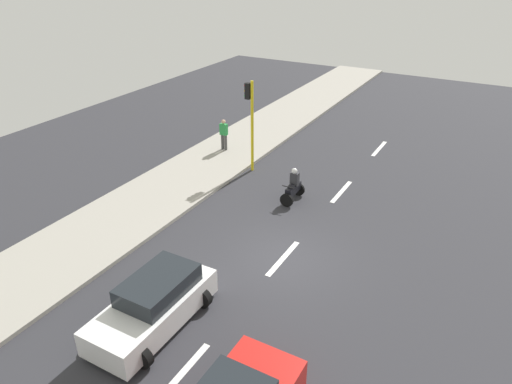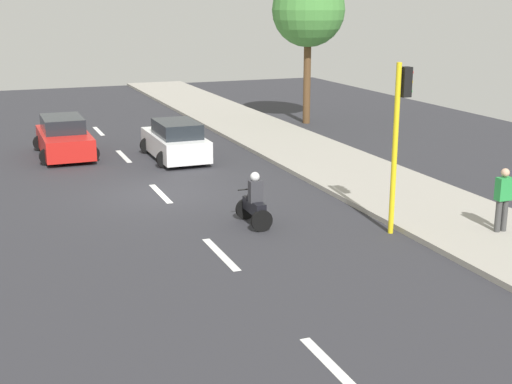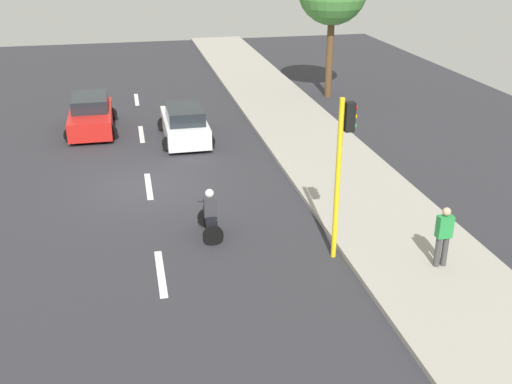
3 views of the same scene
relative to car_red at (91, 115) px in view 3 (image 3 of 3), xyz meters
name	(u,v)px [view 3 (image 3 of 3)]	position (x,y,z in m)	size (l,w,h in m)	color
ground_plane	(149,188)	(2.13, -7.05, -0.76)	(40.00, 60.00, 0.10)	#2D2D33
sidewalk	(337,169)	(9.13, -7.05, -0.64)	(4.00, 60.00, 0.15)	#9E998E
lane_stripe_north	(161,273)	(2.13, -13.05, -0.71)	(0.20, 2.40, 0.01)	white
lane_stripe_mid	(149,186)	(2.13, -7.05, -0.71)	(0.20, 2.40, 0.01)	white
lane_stripe_south	(141,134)	(2.13, -1.05, -0.71)	(0.20, 2.40, 0.01)	white
lane_stripe_far_south	(137,100)	(2.13, 4.95, -0.71)	(0.20, 2.40, 0.01)	white
car_red	(91,115)	(0.00, 0.00, 0.00)	(2.24, 4.30, 1.52)	red
car_white	(185,124)	(3.95, -2.24, 0.00)	(2.16, 4.17, 1.52)	white
motorcycle	(210,216)	(3.72, -11.21, -0.07)	(0.60, 1.30, 1.53)	black
pedestrian_near_signal	(443,235)	(9.38, -14.46, 0.35)	(0.40, 0.24, 1.69)	#3F3F3F
traffic_light_corner	(342,157)	(6.97, -13.15, 2.22)	(0.49, 0.24, 4.50)	yellow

